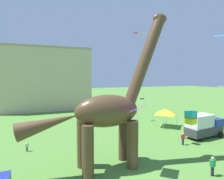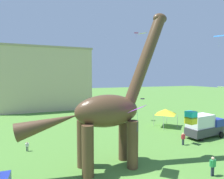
# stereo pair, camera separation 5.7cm
# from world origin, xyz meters

# --- Properties ---
(dinosaur_sculpture) EXTENTS (13.95, 2.95, 14.58)m
(dinosaur_sculpture) POSITION_xyz_m (-1.83, 4.77, 5.27)
(dinosaur_sculpture) COLOR #513823
(dinosaur_sculpture) RESTS_ON ground_plane
(parked_box_truck) EXTENTS (5.79, 2.69, 3.20)m
(parked_box_truck) POSITION_xyz_m (13.59, 7.96, 1.65)
(parked_box_truck) COLOR #38383D
(parked_box_truck) RESTS_ON ground_plane
(person_watching_child) EXTENTS (0.40, 0.18, 1.07)m
(person_watching_child) POSITION_xyz_m (-8.83, 11.62, 0.65)
(person_watching_child) COLOR #2D3347
(person_watching_child) RESTS_ON ground_plane
(person_near_flyer) EXTENTS (0.57, 0.25, 1.53)m
(person_near_flyer) POSITION_xyz_m (8.82, 6.65, 0.93)
(person_near_flyer) COLOR #2D3347
(person_near_flyer) RESTS_ON ground_plane
(person_photographer) EXTENTS (0.62, 0.27, 1.65)m
(person_photographer) POSITION_xyz_m (5.93, 0.01, 1.00)
(person_photographer) COLOR #2D3347
(person_photographer) RESTS_ON ground_plane
(festival_canopy_tent) EXTENTS (3.15, 3.15, 3.00)m
(festival_canopy_tent) POSITION_xyz_m (12.13, 14.45, 2.54)
(festival_canopy_tent) COLOR #B2B2B7
(festival_canopy_tent) RESTS_ON ground_plane
(kite_mid_right) EXTENTS (1.08, 1.21, 0.15)m
(kite_mid_right) POSITION_xyz_m (4.27, 8.88, 13.53)
(kite_mid_right) COLOR yellow
(kite_drifting) EXTENTS (1.34, 1.44, 1.49)m
(kite_drifting) POSITION_xyz_m (12.59, 5.30, 13.17)
(kite_drifting) COLOR #287AE5
(kite_far_right) EXTENTS (1.58, 1.75, 0.29)m
(kite_far_right) POSITION_xyz_m (19.03, 9.54, 6.72)
(kite_far_right) COLOR white
(kite_apex) EXTENTS (2.05, 2.03, 2.22)m
(kite_apex) POSITION_xyz_m (0.22, 2.75, 5.66)
(kite_apex) COLOR purple
(kite_near_high) EXTENTS (1.06, 1.06, 1.29)m
(kite_near_high) POSITION_xyz_m (6.93, 3.59, 4.19)
(kite_near_high) COLOR #19B2B7
(kite_mid_center) EXTENTS (0.78, 0.65, 0.84)m
(kite_mid_center) POSITION_xyz_m (7.85, 16.93, 15.56)
(kite_mid_center) COLOR purple
(kite_trailing) EXTENTS (0.95, 0.95, 0.98)m
(kite_trailing) POSITION_xyz_m (10.83, 19.68, 4.17)
(kite_trailing) COLOR black
(background_building_block) EXTENTS (22.61, 9.94, 15.53)m
(background_building_block) POSITION_xyz_m (-5.62, 40.37, 7.77)
(background_building_block) COLOR #CCB78E
(background_building_block) RESTS_ON ground_plane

